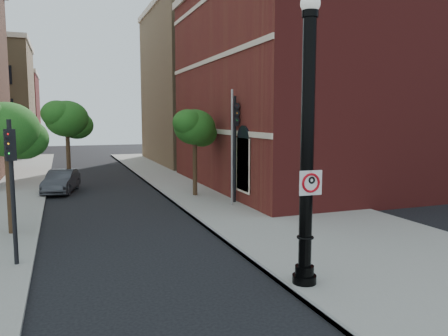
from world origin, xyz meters
name	(u,v)px	position (x,y,z in m)	size (l,w,h in m)	color
ground	(200,290)	(0.00, 0.00, 0.00)	(120.00, 120.00, 0.00)	black
sidewalk_right	(254,200)	(6.00, 10.00, 0.06)	(8.00, 60.00, 0.12)	gray
curb_edge	(179,206)	(2.05, 10.00, 0.07)	(0.10, 60.00, 0.14)	gray
brick_wall_building	(368,87)	(16.00, 14.00, 6.26)	(22.30, 16.30, 12.50)	maroon
bg_building_tan_b	(263,90)	(16.00, 30.00, 7.00)	(22.00, 14.00, 14.00)	#997B53
lamppost	(307,157)	(2.51, -0.76, 3.31)	(0.61, 0.61, 7.16)	black
no_parking_sign	(311,183)	(2.52, -0.94, 2.70)	(0.61, 0.08, 0.61)	white
parked_car	(61,181)	(-3.20, 16.26, 0.65)	(1.38, 3.95, 1.30)	#313136
traffic_signal_left	(11,169)	(-4.43, 3.34, 2.84)	(0.32, 0.37, 4.22)	black
traffic_signal_right	(235,132)	(4.80, 9.69, 3.57)	(0.38, 0.45, 5.29)	black
utility_pole	(232,149)	(4.40, 9.04, 2.78)	(0.11, 0.11, 5.56)	#999999
street_tree_a	(8,131)	(-4.86, 7.16, 3.79)	(2.67, 2.41, 4.81)	black
street_tree_b	(68,120)	(-2.72, 16.93, 4.13)	(2.90, 2.62, 5.23)	black
street_tree_c	(195,128)	(3.56, 12.29, 3.70)	(2.60, 2.35, 4.69)	black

